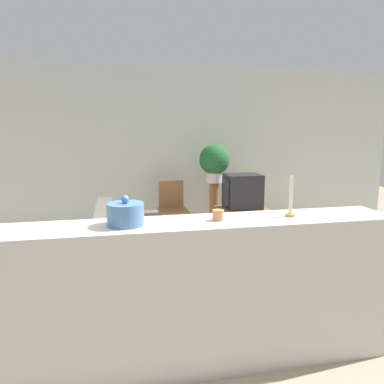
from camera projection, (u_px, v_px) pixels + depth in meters
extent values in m
plane|color=tan|center=(187.00, 330.00, 3.22)|extent=(14.00, 14.00, 0.00)
cube|color=silver|center=(148.00, 149.00, 6.29)|extent=(9.00, 0.06, 2.70)
cube|color=#605B51|center=(133.00, 261.00, 4.27)|extent=(0.82, 2.03, 0.43)
cube|color=#605B51|center=(104.00, 230.00, 4.14)|extent=(0.20, 2.03, 0.34)
cube|color=#605B51|center=(138.00, 290.00, 3.36)|extent=(0.82, 0.16, 0.57)
cube|color=#605B51|center=(129.00, 232.00, 5.16)|extent=(0.82, 0.16, 0.57)
cube|color=olive|center=(242.00, 224.00, 5.70)|extent=(0.74, 0.55, 0.51)
cube|color=#232328|center=(243.00, 191.00, 5.61)|extent=(0.52, 0.42, 0.51)
cube|color=black|center=(226.00, 192.00, 5.56)|extent=(0.02, 0.35, 0.40)
cube|color=olive|center=(173.00, 211.00, 5.88)|extent=(0.44, 0.44, 0.04)
cube|color=olive|center=(171.00, 194.00, 6.03)|extent=(0.40, 0.04, 0.44)
cylinder|color=olive|center=(163.00, 228.00, 5.70)|extent=(0.04, 0.04, 0.40)
cylinder|color=olive|center=(187.00, 227.00, 5.77)|extent=(0.04, 0.04, 0.40)
cylinder|color=olive|center=(160.00, 222.00, 6.06)|extent=(0.04, 0.04, 0.40)
cylinder|color=olive|center=(183.00, 221.00, 6.14)|extent=(0.04, 0.04, 0.40)
cylinder|color=olive|center=(214.00, 208.00, 6.06)|extent=(0.15, 0.15, 0.84)
cylinder|color=white|center=(214.00, 177.00, 5.98)|extent=(0.25, 0.25, 0.16)
sphere|color=#23602D|center=(214.00, 160.00, 5.93)|extent=(0.48, 0.48, 0.48)
cube|color=beige|center=(199.00, 294.00, 2.69)|extent=(2.86, 0.44, 1.08)
cylinder|color=#4C7AAD|center=(126.00, 214.00, 2.48)|extent=(0.25, 0.25, 0.15)
sphere|color=#4C7AAD|center=(125.00, 199.00, 2.46)|extent=(0.05, 0.05, 0.05)
cylinder|color=#C6844C|center=(218.00, 215.00, 2.62)|extent=(0.08, 0.08, 0.07)
cylinder|color=#B7933D|center=(290.00, 215.00, 2.73)|extent=(0.07, 0.07, 0.02)
cylinder|color=beige|center=(291.00, 195.00, 2.71)|extent=(0.02, 0.02, 0.28)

